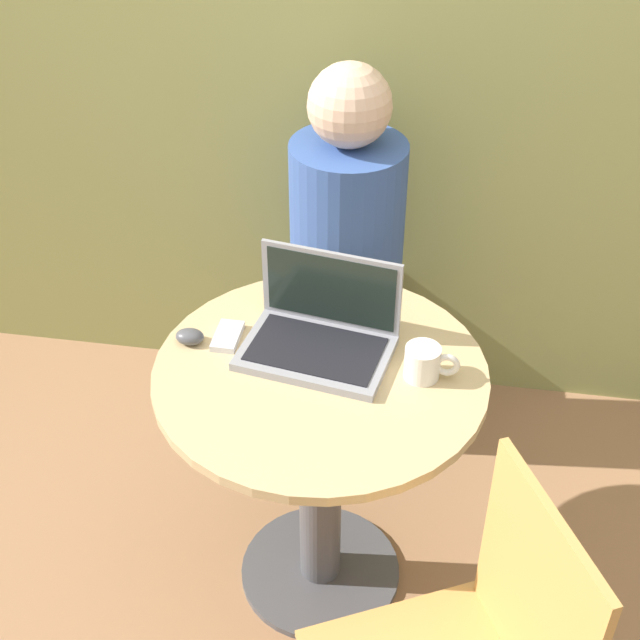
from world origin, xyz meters
TOP-DOWN VIEW (x-y plane):
  - ground_plane at (0.00, 0.00)m, footprint 12.00×12.00m
  - round_table at (0.00, 0.00)m, footprint 0.76×0.76m
  - laptop at (-0.01, 0.08)m, footprint 0.37×0.28m
  - cell_phone at (-0.23, 0.07)m, footprint 0.06×0.11m
  - computer_mouse at (-0.31, 0.05)m, footprint 0.07×0.05m
  - coffee_cup at (0.23, 0.01)m, footprint 0.12×0.08m
  - person_seated at (-0.02, 0.65)m, footprint 0.32×0.49m

SIDE VIEW (x-z plane):
  - ground_plane at x=0.00m, z-range 0.00..0.00m
  - round_table at x=0.00m, z-range 0.14..0.87m
  - person_seated at x=-0.02m, z-range -0.09..1.12m
  - cell_phone at x=-0.23m, z-range 0.73..0.75m
  - computer_mouse at x=-0.31m, z-range 0.73..0.77m
  - coffee_cup at x=0.23m, z-range 0.73..0.81m
  - laptop at x=-0.01m, z-range 0.67..0.88m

